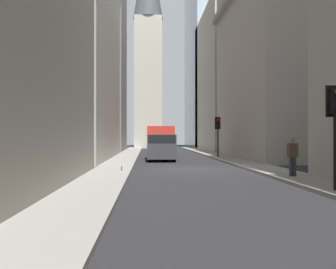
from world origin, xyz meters
name	(u,v)px	position (x,y,z in m)	size (l,w,h in m)	color
ground_plane	(188,169)	(0.00, 0.00, 0.00)	(135.00, 135.00, 0.00)	#262628
sidewalk_right	(114,168)	(0.00, 4.50, 0.07)	(90.00, 2.20, 0.14)	gray
sidewalk_left	(261,168)	(0.00, -4.50, 0.07)	(90.00, 2.20, 0.14)	gray
building_left_midfar	(288,59)	(11.85, -10.59, 9.26)	(18.57, 10.50, 18.49)	#B7B2A5
building_left_far	(237,81)	(31.89, -10.60, 10.03)	(19.32, 10.00, 20.06)	beige
building_right_far	(87,48)	(28.64, 10.60, 13.83)	(12.32, 10.00, 27.66)	gray
church_spire	(148,35)	(43.77, 2.41, 19.77)	(5.21, 5.21, 37.78)	beige
delivery_truck	(160,143)	(8.95, 1.40, 1.46)	(6.46, 2.25, 2.84)	red
sedan_red	(157,148)	(20.83, 1.40, 0.66)	(4.30, 1.78, 1.42)	maroon
traffic_light_foreground	(335,113)	(-10.45, -3.96, 2.80)	(0.43, 0.52, 3.63)	black
traffic_light_midblock	(218,128)	(11.20, -3.90, 2.79)	(0.43, 0.52, 3.62)	black
pedestrian	(293,155)	(-5.78, -4.27, 1.12)	(0.26, 0.44, 1.80)	#33333D
discarded_bottle	(122,169)	(-2.46, 3.88, 0.25)	(0.07, 0.07, 0.27)	#236033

